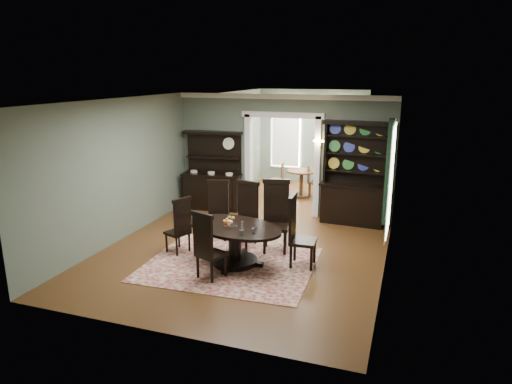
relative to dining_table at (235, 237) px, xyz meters
The scene contains 19 objects.
room 1.17m from the dining_table, 97.30° to the left, with size 5.51×6.01×3.01m.
parlor 6.07m from the dining_table, 90.61° to the left, with size 3.51×3.50×3.01m.
doorway_trim 3.63m from the dining_table, 91.06° to the left, with size 2.08×0.25×2.57m.
right_window 3.16m from the dining_table, 27.80° to the left, with size 0.15×1.47×2.12m.
wall_sconce 3.68m from the dining_table, 74.99° to the left, with size 0.27×0.21×0.21m.
rug 0.53m from the dining_table, 140.52° to the right, with size 3.09×2.55×0.01m, color maroon.
dining_table is the anchor object (origin of this frame).
centerpiece 0.31m from the dining_table, 122.05° to the right, with size 1.22×0.79×0.20m.
chair_far_left 1.53m from the dining_table, 125.33° to the left, with size 0.57×0.55×1.27m.
chair_far_mid 1.09m from the dining_table, 99.02° to the left, with size 0.58×0.56×1.34m.
chair_far_right 1.12m from the dining_table, 62.42° to the left, with size 0.64×0.61×1.45m.
chair_end_left 1.22m from the dining_table, behind, with size 0.54×0.55×1.15m.
chair_end_right 1.17m from the dining_table, 15.47° to the left, with size 0.50×0.53×1.36m.
chair_near 0.82m from the dining_table, 104.62° to the right, with size 0.58×0.56×1.24m.
sideboard 3.74m from the dining_table, 120.45° to the left, with size 1.60×0.71×2.05m.
welsh_dresser 3.67m from the dining_table, 60.98° to the left, with size 1.59×0.66×2.43m.
parlor_table 5.11m from the dining_table, 89.46° to the left, with size 0.85×0.85×0.78m.
parlor_chair_left 5.21m from the dining_table, 97.11° to the left, with size 0.41×0.40×0.95m.
parlor_chair_right 5.10m from the dining_table, 85.71° to the left, with size 0.42×0.41×0.97m.
Camera 1 is at (3.04, -7.90, 3.50)m, focal length 32.00 mm.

